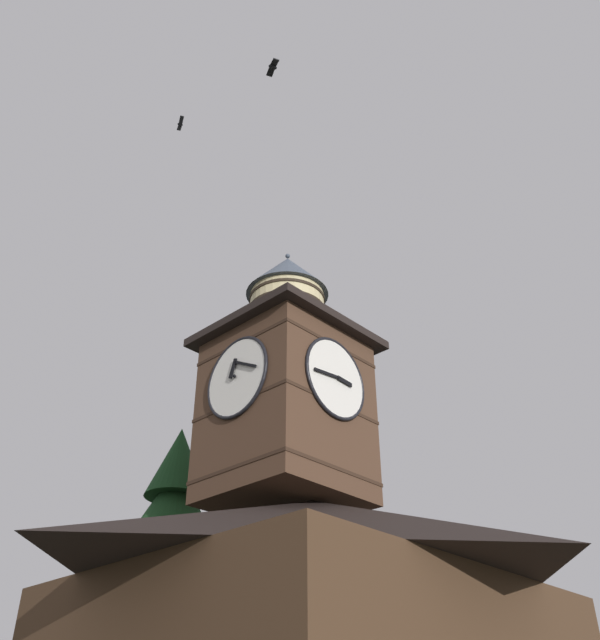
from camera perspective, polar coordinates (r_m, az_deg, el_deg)
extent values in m
pyramid|color=black|center=(18.98, 1.30, -17.92)|extent=(11.35, 10.04, 2.34)
cube|color=#4C3323|center=(20.56, -1.17, -8.29)|extent=(3.81, 3.81, 4.96)
cube|color=#352318|center=(19.88, -1.23, -13.27)|extent=(3.85, 3.85, 0.10)
cube|color=#352318|center=(20.55, -1.17, -8.35)|extent=(3.85, 3.85, 0.10)
cube|color=#352318|center=(21.37, -1.12, -3.77)|extent=(3.85, 3.85, 0.10)
cylinder|color=white|center=(19.69, 2.88, -4.78)|extent=(2.37, 0.10, 2.37)
torus|color=black|center=(19.67, 2.93, -4.76)|extent=(2.47, 0.10, 2.47)
cube|color=black|center=(19.82, 3.66, -5.02)|extent=(0.60, 0.04, 0.16)
cube|color=black|center=(19.28, 2.16, -4.35)|extent=(0.97, 0.04, 0.18)
sphere|color=black|center=(19.62, 3.12, -4.68)|extent=(0.10, 0.10, 0.10)
cylinder|color=white|center=(19.68, -5.13, -4.68)|extent=(0.10, 2.37, 2.37)
torus|color=black|center=(19.67, -5.18, -4.66)|extent=(0.10, 2.47, 2.47)
cube|color=black|center=(19.82, -5.49, -3.95)|extent=(0.04, 0.30, 0.60)
cube|color=black|center=(19.44, -4.46, -3.60)|extent=(0.04, 0.90, 0.52)
sphere|color=black|center=(19.62, -5.37, -4.58)|extent=(0.10, 0.10, 0.10)
cube|color=black|center=(21.74, -1.10, -1.98)|extent=(4.51, 4.51, 0.25)
cylinder|color=beige|center=(22.24, -1.07, 0.19)|extent=(2.38, 2.38, 1.70)
cylinder|color=#2D2319|center=(21.91, -1.09, -1.22)|extent=(2.44, 2.44, 0.10)
cylinder|color=#2D2319|center=(22.13, -1.08, -0.27)|extent=(2.44, 2.44, 0.10)
cylinder|color=#2D2319|center=(22.36, -1.07, 0.66)|extent=(2.44, 2.44, 0.10)
cylinder|color=#2D2319|center=(22.59, -1.06, 1.56)|extent=(2.44, 2.44, 0.10)
cone|color=#424C5B|center=(23.13, -1.03, 3.55)|extent=(2.68, 2.68, 1.50)
sphere|color=#424C5B|center=(23.63, -1.01, 5.23)|extent=(0.16, 0.16, 0.16)
cone|color=#1A381F|center=(23.42, -10.69, -19.72)|extent=(4.48, 4.48, 2.58)
cone|color=#17381A|center=(23.93, -10.19, -14.90)|extent=(3.28, 3.28, 2.97)
cone|color=#15381A|center=(24.43, -9.83, -11.33)|extent=(2.09, 2.09, 2.43)
sphere|color=silver|center=(54.28, -9.68, -14.71)|extent=(1.94, 1.94, 1.94)
ellipsoid|color=black|center=(27.05, -9.73, 15.43)|extent=(0.22, 0.19, 0.11)
cube|color=black|center=(26.93, -9.66, 15.71)|extent=(0.29, 0.38, 0.17)
cube|color=black|center=(27.18, -9.81, 15.15)|extent=(0.29, 0.38, 0.17)
ellipsoid|color=black|center=(20.75, -2.24, 19.90)|extent=(0.28, 0.22, 0.14)
cube|color=black|center=(20.84, -2.39, 19.59)|extent=(0.28, 0.35, 0.10)
cube|color=black|center=(20.66, -2.08, 20.22)|extent=(0.28, 0.35, 0.10)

